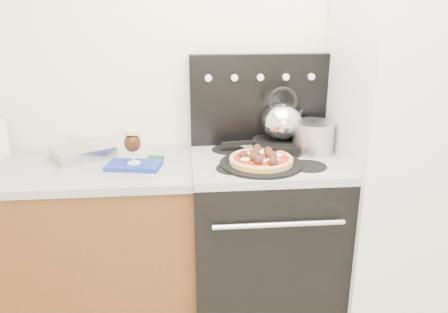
{
  "coord_description": "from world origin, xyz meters",
  "views": [
    {
      "loc": [
        -0.33,
        -0.92,
        1.64
      ],
      "look_at": [
        -0.15,
        1.05,
        0.98
      ],
      "focal_mm": 35.0,
      "sensor_mm": 36.0,
      "label": 1
    }
  ],
  "objects": [
    {
      "name": "skillet",
      "position": [
        0.18,
        1.31,
        0.95
      ],
      "size": [
        0.34,
        0.34,
        0.06
      ],
      "primitive_type": "cylinder",
      "rotation": [
        0.0,
        0.0,
        0.12
      ],
      "color": "black",
      "rests_on": "cooktop"
    },
    {
      "name": "countertop",
      "position": [
        -1.02,
        1.2,
        0.88
      ],
      "size": [
        1.48,
        0.63,
        0.04
      ],
      "primitive_type": "cube",
      "color": "#A4A4A4",
      "rests_on": "base_cabinet"
    },
    {
      "name": "pizza",
      "position": [
        0.03,
        1.07,
        0.96
      ],
      "size": [
        0.38,
        0.38,
        0.04
      ],
      "primitive_type": null,
      "rotation": [
        0.0,
        0.0,
        -0.27
      ],
      "color": "#D58E44",
      "rests_on": "pizza_pan"
    },
    {
      "name": "cooktop",
      "position": [
        0.08,
        1.18,
        0.9
      ],
      "size": [
        0.76,
        0.65,
        0.04
      ],
      "primitive_type": "cube",
      "color": "#ADADB2",
      "rests_on": "stove_body"
    },
    {
      "name": "tea_kettle",
      "position": [
        0.18,
        1.31,
        1.1
      ],
      "size": [
        0.28,
        0.28,
        0.24
      ],
      "primitive_type": null,
      "rotation": [
        0.0,
        0.0,
        -0.32
      ],
      "color": "silver",
      "rests_on": "skillet"
    },
    {
      "name": "stock_pot",
      "position": [
        0.34,
        1.24,
        1.0
      ],
      "size": [
        0.28,
        0.28,
        0.16
      ],
      "primitive_type": "cylinder",
      "rotation": [
        0.0,
        0.0,
        -0.32
      ],
      "color": "#BCBBBD",
      "rests_on": "cooktop"
    },
    {
      "name": "oven_mitt",
      "position": [
        -0.59,
        1.14,
        0.91
      ],
      "size": [
        0.29,
        0.2,
        0.02
      ],
      "primitive_type": "cube",
      "rotation": [
        0.0,
        0.0,
        -0.19
      ],
      "color": "#1D3199",
      "rests_on": "countertop"
    },
    {
      "name": "beer_glass",
      "position": [
        -0.59,
        1.14,
        1.01
      ],
      "size": [
        0.1,
        0.1,
        0.18
      ],
      "primitive_type": null,
      "rotation": [
        0.0,
        0.0,
        -0.26
      ],
      "color": "black",
      "rests_on": "oven_mitt"
    },
    {
      "name": "foil_sheet",
      "position": [
        -0.87,
        1.33,
        0.93
      ],
      "size": [
        0.36,
        0.33,
        0.06
      ],
      "primitive_type": "cube",
      "rotation": [
        0.0,
        0.0,
        0.53
      ],
      "color": "silver",
      "rests_on": "countertop"
    },
    {
      "name": "base_cabinet",
      "position": [
        -1.02,
        1.2,
        0.43
      ],
      "size": [
        1.45,
        0.6,
        0.86
      ],
      "primitive_type": "cube",
      "color": "brown",
      "rests_on": "ground"
    },
    {
      "name": "room_shell",
      "position": [
        0.0,
        0.29,
        1.25
      ],
      "size": [
        3.52,
        3.01,
        2.52
      ],
      "color": "#B4AD93",
      "rests_on": "ground"
    },
    {
      "name": "stove_body",
      "position": [
        0.08,
        1.18,
        0.44
      ],
      "size": [
        0.76,
        0.65,
        0.88
      ],
      "primitive_type": "cube",
      "color": "black",
      "rests_on": "ground"
    },
    {
      "name": "fridge",
      "position": [
        0.78,
        1.15,
        0.95
      ],
      "size": [
        0.64,
        0.68,
        1.9
      ],
      "primitive_type": "cube",
      "color": "silver",
      "rests_on": "ground"
    },
    {
      "name": "backguard",
      "position": [
        0.08,
        1.45,
        1.17
      ],
      "size": [
        0.76,
        0.08,
        0.5
      ],
      "primitive_type": "cube",
      "color": "black",
      "rests_on": "cooktop"
    },
    {
      "name": "pizza_pan",
      "position": [
        0.03,
        1.07,
        0.93
      ],
      "size": [
        0.47,
        0.47,
        0.01
      ],
      "primitive_type": "cylinder",
      "rotation": [
        0.0,
        0.0,
        0.17
      ],
      "color": "black",
      "rests_on": "cooktop"
    }
  ]
}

